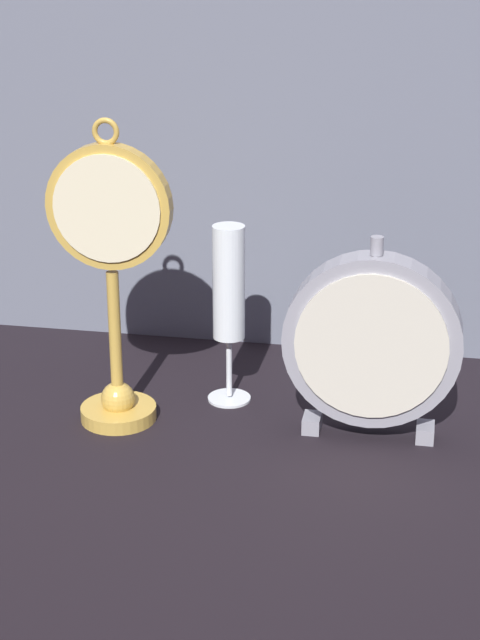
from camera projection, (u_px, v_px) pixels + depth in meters
ground_plane at (227, 455)px, 1.17m from camera, size 4.00×4.00×0.00m
fabric_backdrop_drape at (275, 106)px, 1.35m from camera, size 1.79×0.01×0.65m
pocket_watch_on_stand at (112, 276)px, 1.18m from camera, size 0.14×0.09×0.35m
mantel_clock_silver at (372, 342)px, 1.17m from camera, size 0.20×0.04×0.23m
champagne_flute at (229, 296)px, 1.25m from camera, size 0.05×0.05×0.22m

